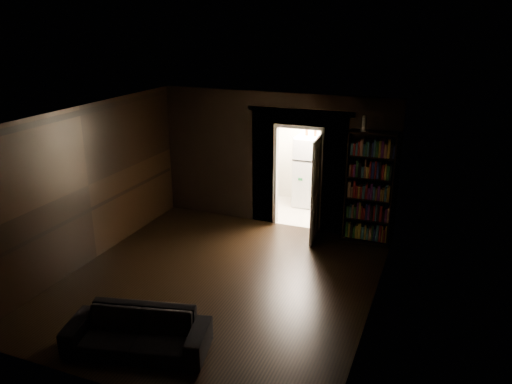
% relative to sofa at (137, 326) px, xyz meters
% --- Properties ---
extents(ground, '(5.50, 5.50, 0.00)m').
position_rel_sofa_xyz_m(ground, '(0.21, 2.02, -0.36)').
color(ground, black).
rests_on(ground, ground).
extents(room_walls, '(5.02, 5.61, 2.84)m').
position_rel_sofa_xyz_m(room_walls, '(0.20, 3.09, 1.32)').
color(room_walls, black).
rests_on(room_walls, ground).
extents(kitchen_alcove, '(2.20, 1.80, 2.60)m').
position_rel_sofa_xyz_m(kitchen_alcove, '(0.71, 5.89, 0.85)').
color(kitchen_alcove, beige).
rests_on(kitchen_alcove, ground).
extents(sofa, '(2.00, 1.22, 0.72)m').
position_rel_sofa_xyz_m(sofa, '(0.00, 0.00, 0.00)').
color(sofa, black).
rests_on(sofa, ground).
extents(bookshelf, '(0.95, 0.66, 2.20)m').
position_rel_sofa_xyz_m(bookshelf, '(2.21, 4.57, 0.74)').
color(bookshelf, black).
rests_on(bookshelf, ground).
extents(refrigerator, '(0.88, 0.83, 1.65)m').
position_rel_sofa_xyz_m(refrigerator, '(0.64, 6.13, 0.47)').
color(refrigerator, silver).
rests_on(refrigerator, ground).
extents(door, '(0.13, 0.85, 2.05)m').
position_rel_sofa_xyz_m(door, '(1.22, 4.33, 0.67)').
color(door, white).
rests_on(door, ground).
extents(figurine, '(0.12, 0.12, 0.30)m').
position_rel_sofa_xyz_m(figurine, '(2.01, 4.55, 1.99)').
color(figurine, silver).
rests_on(figurine, bookshelf).
extents(bottles, '(0.70, 0.22, 0.28)m').
position_rel_sofa_xyz_m(bottles, '(0.68, 6.16, 1.43)').
color(bottles, black).
rests_on(bottles, refrigerator).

